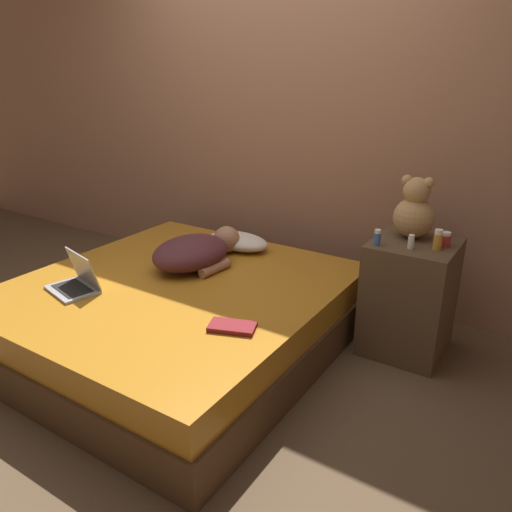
{
  "coord_description": "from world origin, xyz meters",
  "views": [
    {
      "loc": [
        1.83,
        -1.97,
        1.59
      ],
      "look_at": [
        0.41,
        0.23,
        0.58
      ],
      "focal_mm": 35.0,
      "sensor_mm": 36.0,
      "label": 1
    }
  ],
  "objects": [
    {
      "name": "person_lying",
      "position": [
        -0.08,
        0.28,
        0.49
      ],
      "size": [
        0.44,
        0.71,
        0.19
      ],
      "rotation": [
        0.0,
        0.0,
        -0.09
      ],
      "color": "#4C2328",
      "rests_on": "bed"
    },
    {
      "name": "laptop",
      "position": [
        -0.41,
        -0.37,
        0.45
      ],
      "size": [
        0.34,
        0.28,
        0.22
      ],
      "rotation": [
        0.0,
        0.0,
        -0.24
      ],
      "color": "#9E9EA3",
      "rests_on": "bed"
    },
    {
      "name": "bottle_blue",
      "position": [
        1.0,
        0.53,
        0.71
      ],
      "size": [
        0.04,
        0.04,
        0.09
      ],
      "color": "#3866B2",
      "rests_on": "nightstand"
    },
    {
      "name": "wall_back",
      "position": [
        0.0,
        1.2,
        1.3
      ],
      "size": [
        8.0,
        0.06,
        2.6
      ],
      "color": "#996B51",
      "rests_on": "ground_plane"
    },
    {
      "name": "book",
      "position": [
        0.59,
        -0.26,
        0.41
      ],
      "size": [
        0.25,
        0.19,
        0.02
      ],
      "rotation": [
        0.0,
        0.0,
        0.35
      ],
      "color": "maroon",
      "rests_on": "bed"
    },
    {
      "name": "bottle_red",
      "position": [
        1.31,
        0.71,
        0.71
      ],
      "size": [
        0.05,
        0.05,
        0.08
      ],
      "color": "#B72D2D",
      "rests_on": "nightstand"
    },
    {
      "name": "ground_plane",
      "position": [
        0.0,
        0.0,
        0.0
      ],
      "size": [
        12.0,
        12.0,
        0.0
      ],
      "primitive_type": "plane",
      "color": "brown"
    },
    {
      "name": "bottle_amber",
      "position": [
        1.29,
        0.64,
        0.72
      ],
      "size": [
        0.04,
        0.04,
        0.11
      ],
      "color": "gold",
      "rests_on": "nightstand"
    },
    {
      "name": "pillow",
      "position": [
        -0.03,
        0.68,
        0.45
      ],
      "size": [
        0.46,
        0.26,
        0.11
      ],
      "color": "beige",
      "rests_on": "bed"
    },
    {
      "name": "teddy_bear",
      "position": [
        1.12,
        0.76,
        0.82
      ],
      "size": [
        0.23,
        0.23,
        0.35
      ],
      "color": "tan",
      "rests_on": "nightstand"
    },
    {
      "name": "nightstand",
      "position": [
        1.16,
        0.69,
        0.34
      ],
      "size": [
        0.45,
        0.47,
        0.67
      ],
      "color": "brown",
      "rests_on": "ground_plane"
    },
    {
      "name": "bed",
      "position": [
        0.0,
        0.0,
        0.2
      ],
      "size": [
        1.76,
        1.85,
        0.4
      ],
      "color": "#4C331E",
      "rests_on": "ground_plane"
    },
    {
      "name": "bottle_white",
      "position": [
        1.17,
        0.57,
        0.71
      ],
      "size": [
        0.03,
        0.03,
        0.08
      ],
      "color": "white",
      "rests_on": "nightstand"
    }
  ]
}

